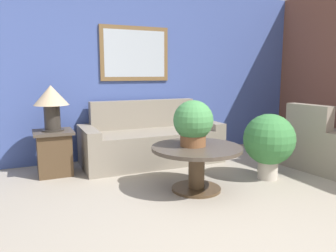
{
  "coord_description": "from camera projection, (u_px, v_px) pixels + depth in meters",
  "views": [
    {
      "loc": [
        -1.54,
        -1.68,
        1.29
      ],
      "look_at": [
        0.15,
        2.13,
        0.62
      ],
      "focal_mm": 35.0,
      "sensor_mm": 36.0,
      "label": 1
    }
  ],
  "objects": [
    {
      "name": "wall_back",
      "position": [
        131.0,
        72.0,
        5.01
      ],
      "size": [
        7.9,
        0.09,
        2.6
      ],
      "color": "#42569E",
      "rests_on": "ground_plane"
    },
    {
      "name": "couch_main",
      "position": [
        151.0,
        142.0,
        4.79
      ],
      "size": [
        1.99,
        0.85,
        0.89
      ],
      "color": "gray",
      "rests_on": "ground_plane"
    },
    {
      "name": "armchair",
      "position": [
        325.0,
        146.0,
        4.55
      ],
      "size": [
        1.09,
        1.07,
        0.89
      ],
      "rotation": [
        0.0,
        0.0,
        1.68
      ],
      "color": "gray",
      "rests_on": "ground_plane"
    },
    {
      "name": "coffee_table",
      "position": [
        197.0,
        159.0,
        3.61
      ],
      "size": [
        1.0,
        1.0,
        0.5
      ],
      "color": "#4C3823",
      "rests_on": "ground_plane"
    },
    {
      "name": "side_table",
      "position": [
        54.0,
        152.0,
        4.19
      ],
      "size": [
        0.48,
        0.48,
        0.57
      ],
      "color": "#4C3823",
      "rests_on": "ground_plane"
    },
    {
      "name": "table_lamp",
      "position": [
        51.0,
        101.0,
        4.09
      ],
      "size": [
        0.43,
        0.43,
        0.58
      ],
      "color": "#2D2823",
      "rests_on": "side_table"
    },
    {
      "name": "potted_plant_on_table",
      "position": [
        193.0,
        122.0,
        3.58
      ],
      "size": [
        0.44,
        0.44,
        0.51
      ],
      "color": "brown",
      "rests_on": "coffee_table"
    },
    {
      "name": "potted_plant_floor",
      "position": [
        269.0,
        141.0,
        4.0
      ],
      "size": [
        0.63,
        0.63,
        0.81
      ],
      "color": "beige",
      "rests_on": "ground_plane"
    }
  ]
}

